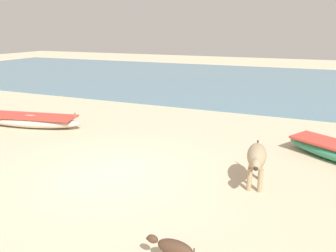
# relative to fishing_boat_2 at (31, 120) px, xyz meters

# --- Properties ---
(ground) EXTENTS (80.00, 80.00, 0.00)m
(ground) POSITION_rel_fishing_boat_2_xyz_m (5.53, -2.66, -0.27)
(ground) COLOR beige
(sea_water) EXTENTS (60.00, 20.00, 0.08)m
(sea_water) POSITION_rel_fishing_boat_2_xyz_m (5.53, 15.47, -0.23)
(sea_water) COLOR slate
(sea_water) RESTS_ON ground
(fishing_boat_2) EXTENTS (4.42, 1.81, 0.69)m
(fishing_boat_2) POSITION_rel_fishing_boat_2_xyz_m (0.00, 0.00, 0.00)
(fishing_boat_2) COLOR beige
(fishing_boat_2) RESTS_ON ground
(cow_adult_dun) EXTENTS (0.61, 1.67, 1.08)m
(cow_adult_dun) POSITION_rel_fishing_boat_2_xyz_m (9.26, -1.84, 0.51)
(cow_adult_dun) COLOR tan
(cow_adult_dun) RESTS_ON ground
(calf_far_dark) EXTENTS (0.88, 0.28, 0.57)m
(calf_far_dark) POSITION_rel_fishing_boat_2_xyz_m (8.46, -5.46, 0.14)
(calf_far_dark) COLOR #4C3323
(calf_far_dark) RESTS_ON ground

